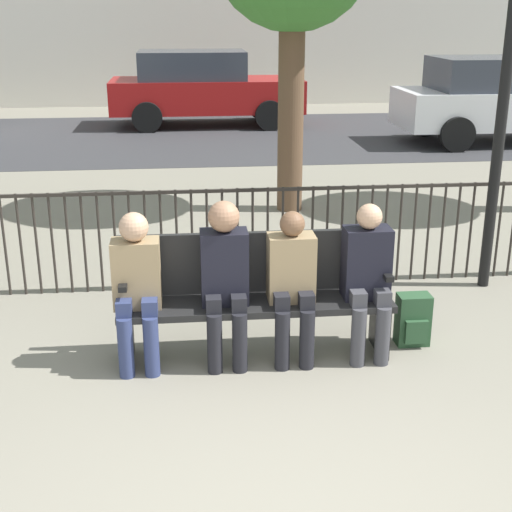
{
  "coord_description": "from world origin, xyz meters",
  "views": [
    {
      "loc": [
        -0.5,
        -2.62,
        2.49
      ],
      "look_at": [
        0.0,
        2.2,
        0.8
      ],
      "focal_mm": 50.0,
      "sensor_mm": 36.0,
      "label": 1
    }
  ],
  "objects_px": {
    "seated_person_1": "(225,274)",
    "seated_person_2": "(292,279)",
    "parked_car_0": "(504,99)",
    "park_bench": "(255,290)",
    "seated_person_3": "(368,274)",
    "seated_person_0": "(137,282)",
    "backpack": "(413,320)",
    "parked_car_2": "(203,87)"
  },
  "relations": [
    {
      "from": "seated_person_0",
      "to": "parked_car_0",
      "type": "relative_size",
      "value": 0.28
    },
    {
      "from": "seated_person_0",
      "to": "backpack",
      "type": "height_order",
      "value": "seated_person_0"
    },
    {
      "from": "backpack",
      "to": "parked_car_2",
      "type": "distance_m",
      "value": 11.32
    },
    {
      "from": "backpack",
      "to": "park_bench",
      "type": "bearing_deg",
      "value": 179.64
    },
    {
      "from": "park_bench",
      "to": "parked_car_0",
      "type": "bearing_deg",
      "value": 56.09
    },
    {
      "from": "backpack",
      "to": "parked_car_0",
      "type": "xyz_separation_m",
      "value": [
        4.46,
        8.48,
        0.64
      ]
    },
    {
      "from": "park_bench",
      "to": "seated_person_1",
      "type": "xyz_separation_m",
      "value": [
        -0.23,
        -0.13,
        0.19
      ]
    },
    {
      "from": "park_bench",
      "to": "seated_person_0",
      "type": "xyz_separation_m",
      "value": [
        -0.86,
        -0.13,
        0.15
      ]
    },
    {
      "from": "backpack",
      "to": "seated_person_0",
      "type": "bearing_deg",
      "value": -176.56
    },
    {
      "from": "seated_person_2",
      "to": "seated_person_3",
      "type": "distance_m",
      "value": 0.56
    },
    {
      "from": "seated_person_1",
      "to": "parked_car_0",
      "type": "distance_m",
      "value": 10.45
    },
    {
      "from": "seated_person_1",
      "to": "seated_person_2",
      "type": "xyz_separation_m",
      "value": [
        0.49,
        -0.01,
        -0.06
      ]
    },
    {
      "from": "seated_person_1",
      "to": "parked_car_0",
      "type": "height_order",
      "value": "parked_car_0"
    },
    {
      "from": "seated_person_2",
      "to": "parked_car_0",
      "type": "distance_m",
      "value": 10.18
    },
    {
      "from": "parked_car_0",
      "to": "parked_car_2",
      "type": "xyz_separation_m",
      "value": [
        -5.7,
        2.75,
        0.0
      ]
    },
    {
      "from": "seated_person_0",
      "to": "seated_person_1",
      "type": "xyz_separation_m",
      "value": [
        0.63,
        0.0,
        0.04
      ]
    },
    {
      "from": "seated_person_0",
      "to": "park_bench",
      "type": "bearing_deg",
      "value": 8.86
    },
    {
      "from": "seated_person_3",
      "to": "backpack",
      "type": "distance_m",
      "value": 0.63
    },
    {
      "from": "parked_car_2",
      "to": "seated_person_3",
      "type": "bearing_deg",
      "value": -85.86
    },
    {
      "from": "seated_person_1",
      "to": "parked_car_0",
      "type": "xyz_separation_m",
      "value": [
        5.92,
        8.6,
        0.15
      ]
    },
    {
      "from": "seated_person_1",
      "to": "parked_car_0",
      "type": "relative_size",
      "value": 0.29
    },
    {
      "from": "park_bench",
      "to": "parked_car_2",
      "type": "height_order",
      "value": "parked_car_2"
    },
    {
      "from": "parked_car_2",
      "to": "backpack",
      "type": "bearing_deg",
      "value": -83.7
    },
    {
      "from": "park_bench",
      "to": "seated_person_3",
      "type": "xyz_separation_m",
      "value": [
        0.82,
        -0.13,
        0.15
      ]
    },
    {
      "from": "park_bench",
      "to": "seated_person_1",
      "type": "height_order",
      "value": "seated_person_1"
    },
    {
      "from": "park_bench",
      "to": "seated_person_3",
      "type": "bearing_deg",
      "value": -9.23
    },
    {
      "from": "park_bench",
      "to": "seated_person_2",
      "type": "bearing_deg",
      "value": -27.71
    },
    {
      "from": "seated_person_3",
      "to": "parked_car_2",
      "type": "xyz_separation_m",
      "value": [
        -0.82,
        11.36,
        0.19
      ]
    },
    {
      "from": "seated_person_3",
      "to": "parked_car_2",
      "type": "relative_size",
      "value": 0.28
    },
    {
      "from": "parked_car_0",
      "to": "park_bench",
      "type": "bearing_deg",
      "value": -123.91
    },
    {
      "from": "seated_person_0",
      "to": "seated_person_3",
      "type": "distance_m",
      "value": 1.68
    },
    {
      "from": "seated_person_0",
      "to": "parked_car_0",
      "type": "height_order",
      "value": "parked_car_0"
    },
    {
      "from": "park_bench",
      "to": "seated_person_0",
      "type": "distance_m",
      "value": 0.88
    },
    {
      "from": "seated_person_0",
      "to": "seated_person_2",
      "type": "distance_m",
      "value": 1.12
    },
    {
      "from": "park_bench",
      "to": "parked_car_2",
      "type": "xyz_separation_m",
      "value": [
        -0.0,
        11.22,
        0.34
      ]
    },
    {
      "from": "seated_person_2",
      "to": "seated_person_3",
      "type": "xyz_separation_m",
      "value": [
        0.56,
        0.0,
        0.02
      ]
    },
    {
      "from": "parked_car_2",
      "to": "park_bench",
      "type": "bearing_deg",
      "value": -89.98
    },
    {
      "from": "seated_person_0",
      "to": "seated_person_1",
      "type": "height_order",
      "value": "seated_person_1"
    },
    {
      "from": "parked_car_0",
      "to": "backpack",
      "type": "bearing_deg",
      "value": -117.74
    },
    {
      "from": "park_bench",
      "to": "parked_car_0",
      "type": "xyz_separation_m",
      "value": [
        5.7,
        8.47,
        0.34
      ]
    },
    {
      "from": "park_bench",
      "to": "seated_person_0",
      "type": "relative_size",
      "value": 1.75
    },
    {
      "from": "seated_person_2",
      "to": "seated_person_3",
      "type": "height_order",
      "value": "seated_person_3"
    }
  ]
}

